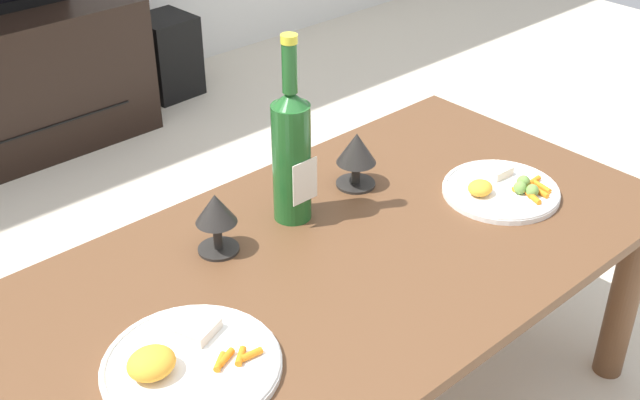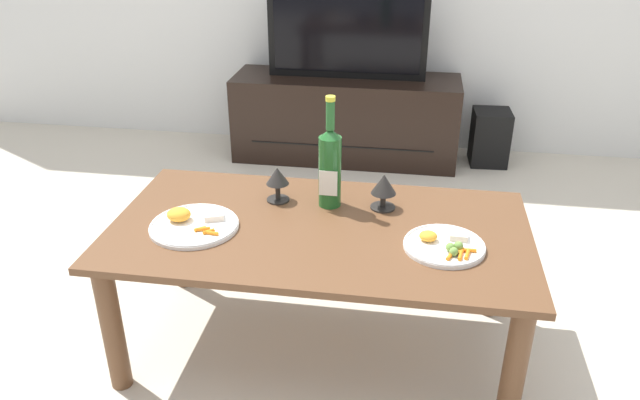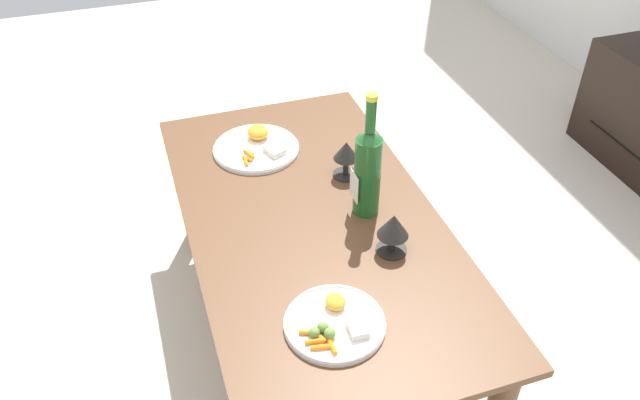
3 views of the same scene
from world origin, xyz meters
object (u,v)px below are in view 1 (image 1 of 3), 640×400
Objects in this scene: dining_table at (342,284)px; dinner_plate_right at (502,189)px; goblet_left at (216,213)px; goblet_right at (356,152)px; wine_bottle at (291,151)px; floor_speaker at (167,56)px; dinner_plate_left at (188,363)px.

dining_table is 0.42m from dinner_plate_right.
goblet_right is (0.38, 0.00, -0.00)m from goblet_left.
wine_bottle is at bearing 149.05° from dinner_plate_right.
goblet_left is at bearing -121.87° from floor_speaker.
dining_table is 2.00m from floor_speaker.
goblet_right is 0.33m from dinner_plate_right.
dinner_plate_right is at bearing -0.32° from dinner_plate_left.
wine_bottle is (-0.74, -1.67, 0.49)m from floor_speaker.
dinner_plate_left is 1.16× the size of dinner_plate_right.
dinner_plate_left is at bearing -134.66° from goblet_left.
goblet_right reaches higher than floor_speaker.
floor_speaker is 2.59× the size of goblet_right.
goblet_left reaches higher than dining_table.
wine_bottle reaches higher than goblet_left.
dinner_plate_left is at bearing -170.39° from dining_table.
dining_table is at bearing -115.02° from floor_speaker.
dinner_plate_right is at bearing -30.95° from wine_bottle.
goblet_right is (0.19, 0.00, -0.07)m from wine_bottle.
goblet_left is 0.50× the size of dinner_plate_right.
wine_bottle is 3.12× the size of goblet_left.
dining_table is 0.31m from goblet_right.
wine_bottle is 0.20m from goblet_right.
goblet_left and goblet_right have the same top height.
wine_bottle reaches higher than goblet_right.
dining_table reaches higher than floor_speaker.
floor_speaker is 1.89m from wine_bottle.
dinner_plate_right is (0.40, -0.24, -0.14)m from wine_bottle.
dinner_plate_left is (-1.16, -1.90, 0.35)m from floor_speaker.
goblet_left is (-0.18, 0.17, 0.17)m from dining_table.
goblet_right is at bearing 40.13° from dining_table.
dining_table is at bearing -93.91° from wine_bottle.
wine_bottle reaches higher than dinner_plate_left.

